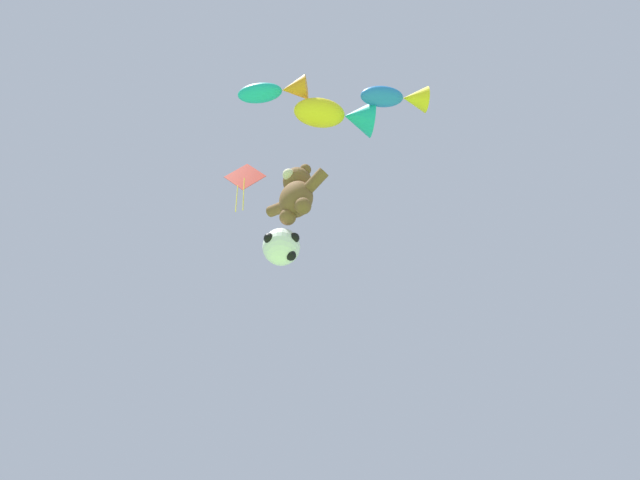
{
  "coord_description": "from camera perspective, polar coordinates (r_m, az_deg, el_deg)",
  "views": [
    {
      "loc": [
        6.15,
        0.29,
        1.18
      ],
      "look_at": [
        0.93,
        6.33,
        11.08
      ],
      "focal_mm": 28.0,
      "sensor_mm": 36.0,
      "label": 1
    }
  ],
  "objects": [
    {
      "name": "teddy_bear_kite",
      "position": [
        14.93,
        -2.73,
        5.35
      ],
      "size": [
        2.33,
        1.03,
        2.36
      ],
      "color": "brown"
    },
    {
      "name": "soccer_ball_kite",
      "position": [
        14.0,
        -4.4,
        -0.77
      ],
      "size": [
        1.17,
        1.16,
        1.08
      ],
      "color": "white"
    },
    {
      "name": "fish_kite_cobalt",
      "position": [
        15.51,
        8.94,
        15.76
      ],
      "size": [
        1.89,
        1.89,
        0.78
      ],
      "color": "blue"
    },
    {
      "name": "fish_kite_goldfin",
      "position": [
        15.53,
        2.17,
        14.05
      ],
      "size": [
        2.34,
        2.46,
        1.12
      ],
      "color": "yellow"
    },
    {
      "name": "fish_kite_teal",
      "position": [
        16.0,
        -4.94,
        16.62
      ],
      "size": [
        2.17,
        1.75,
        0.76
      ],
      "color": "#19ADB2"
    },
    {
      "name": "diamond_kite",
      "position": [
        18.41,
        -8.61,
        6.97
      ],
      "size": [
        1.22,
        1.0,
        3.0
      ],
      "color": "red"
    }
  ]
}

